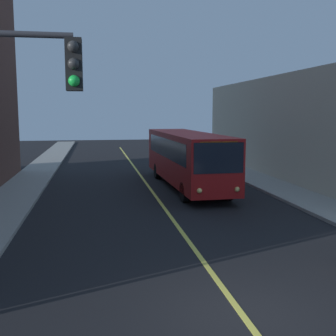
{
  "coord_description": "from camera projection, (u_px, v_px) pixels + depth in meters",
  "views": [
    {
      "loc": [
        -3.08,
        -8.13,
        4.38
      ],
      "look_at": [
        0.0,
        9.49,
        2.0
      ],
      "focal_mm": 44.69,
      "sensor_mm": 36.0,
      "label": 1
    }
  ],
  "objects": [
    {
      "name": "city_bus",
      "position": [
        186.0,
        156.0,
        24.62
      ],
      "size": [
        2.9,
        12.21,
        3.2
      ],
      "color": "maroon",
      "rests_on": "ground"
    },
    {
      "name": "ground_plane",
      "position": [
        243.0,
        316.0,
        9.04
      ],
      "size": [
        120.0,
        120.0,
        0.0
      ],
      "primitive_type": "plane",
      "color": "black"
    },
    {
      "name": "lane_stripe_center",
      "position": [
        151.0,
        190.0,
        23.69
      ],
      "size": [
        0.16,
        60.0,
        0.01
      ],
      "primitive_type": "cube",
      "color": "#D8CC4C",
      "rests_on": "ground"
    },
    {
      "name": "sidewalk_right",
      "position": [
        315.0,
        203.0,
        20.03
      ],
      "size": [
        2.5,
        90.0,
        0.15
      ],
      "primitive_type": "cube",
      "color": "gray",
      "rests_on": "ground"
    }
  ]
}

